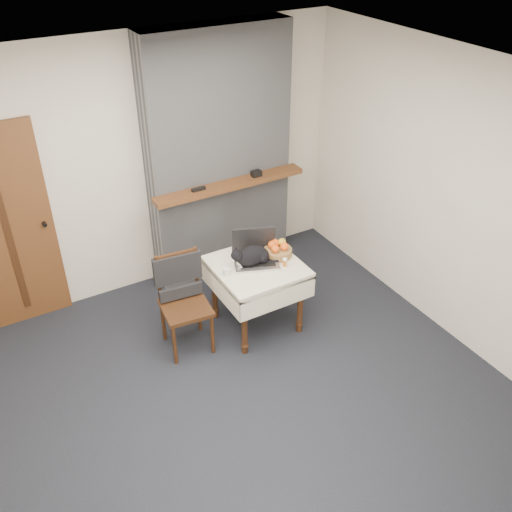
{
  "coord_description": "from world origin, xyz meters",
  "views": [
    {
      "loc": [
        -1.47,
        -3.0,
        3.64
      ],
      "look_at": [
        0.67,
        0.7,
        0.83
      ],
      "focal_mm": 40.0,
      "sensor_mm": 36.0,
      "label": 1
    }
  ],
  "objects_px": {
    "cream_jar": "(226,272)",
    "pill_bottle": "(285,262)",
    "laptop": "(255,253)",
    "cat": "(253,256)",
    "chair": "(181,288)",
    "fruit_basket": "(278,250)",
    "side_table": "(257,275)",
    "door": "(7,231)"
  },
  "relations": [
    {
      "from": "cream_jar",
      "to": "pill_bottle",
      "type": "xyz_separation_m",
      "value": [
        0.53,
        -0.14,
        0.01
      ]
    },
    {
      "from": "laptop",
      "to": "cat",
      "type": "relative_size",
      "value": 1.15
    },
    {
      "from": "cream_jar",
      "to": "chair",
      "type": "bearing_deg",
      "value": 158.48
    },
    {
      "from": "laptop",
      "to": "chair",
      "type": "distance_m",
      "value": 0.75
    },
    {
      "from": "fruit_basket",
      "to": "chair",
      "type": "xyz_separation_m",
      "value": [
        -0.95,
        0.1,
        -0.16
      ]
    },
    {
      "from": "side_table",
      "to": "laptop",
      "type": "bearing_deg",
      "value": 69.55
    },
    {
      "from": "cat",
      "to": "pill_bottle",
      "type": "xyz_separation_m",
      "value": [
        0.24,
        -0.17,
        -0.05
      ]
    },
    {
      "from": "laptop",
      "to": "pill_bottle",
      "type": "relative_size",
      "value": 6.21
    },
    {
      "from": "fruit_basket",
      "to": "chair",
      "type": "height_order",
      "value": "chair"
    },
    {
      "from": "door",
      "to": "fruit_basket",
      "type": "distance_m",
      "value": 2.47
    },
    {
      "from": "laptop",
      "to": "cream_jar",
      "type": "relative_size",
      "value": 7.05
    },
    {
      "from": "door",
      "to": "pill_bottle",
      "type": "bearing_deg",
      "value": -32.91
    },
    {
      "from": "side_table",
      "to": "laptop",
      "type": "xyz_separation_m",
      "value": [
        0.03,
        0.08,
        0.19
      ]
    },
    {
      "from": "pill_bottle",
      "to": "chair",
      "type": "relative_size",
      "value": 0.09
    },
    {
      "from": "cat",
      "to": "pill_bottle",
      "type": "relative_size",
      "value": 5.41
    },
    {
      "from": "cat",
      "to": "chair",
      "type": "xyz_separation_m",
      "value": [
        -0.67,
        0.12,
        -0.19
      ]
    },
    {
      "from": "side_table",
      "to": "pill_bottle",
      "type": "relative_size",
      "value": 9.64
    },
    {
      "from": "side_table",
      "to": "fruit_basket",
      "type": "relative_size",
      "value": 2.97
    },
    {
      "from": "cream_jar",
      "to": "fruit_basket",
      "type": "xyz_separation_m",
      "value": [
        0.57,
        0.05,
        0.02
      ]
    },
    {
      "from": "fruit_basket",
      "to": "chair",
      "type": "bearing_deg",
      "value": 173.88
    },
    {
      "from": "fruit_basket",
      "to": "side_table",
      "type": "bearing_deg",
      "value": -171.95
    },
    {
      "from": "laptop",
      "to": "pill_bottle",
      "type": "distance_m",
      "value": 0.29
    },
    {
      "from": "door",
      "to": "chair",
      "type": "bearing_deg",
      "value": -41.98
    },
    {
      "from": "cream_jar",
      "to": "pill_bottle",
      "type": "distance_m",
      "value": 0.55
    },
    {
      "from": "laptop",
      "to": "pill_bottle",
      "type": "height_order",
      "value": "laptop"
    },
    {
      "from": "door",
      "to": "cat",
      "type": "distance_m",
      "value": 2.24
    },
    {
      "from": "cream_jar",
      "to": "fruit_basket",
      "type": "height_order",
      "value": "fruit_basket"
    },
    {
      "from": "fruit_basket",
      "to": "door",
      "type": "bearing_deg",
      "value": 151.18
    },
    {
      "from": "side_table",
      "to": "laptop",
      "type": "distance_m",
      "value": 0.2
    },
    {
      "from": "chair",
      "to": "pill_bottle",
      "type": "bearing_deg",
      "value": -11.45
    },
    {
      "from": "door",
      "to": "cat",
      "type": "relative_size",
      "value": 4.57
    },
    {
      "from": "door",
      "to": "chair",
      "type": "height_order",
      "value": "door"
    },
    {
      "from": "laptop",
      "to": "fruit_basket",
      "type": "distance_m",
      "value": 0.23
    },
    {
      "from": "door",
      "to": "cream_jar",
      "type": "bearing_deg",
      "value": -37.9
    },
    {
      "from": "pill_bottle",
      "to": "fruit_basket",
      "type": "bearing_deg",
      "value": 78.09
    },
    {
      "from": "side_table",
      "to": "chair",
      "type": "xyz_separation_m",
      "value": [
        -0.7,
        0.14,
        0.01
      ]
    },
    {
      "from": "laptop",
      "to": "cream_jar",
      "type": "height_order",
      "value": "laptop"
    },
    {
      "from": "cat",
      "to": "pill_bottle",
      "type": "distance_m",
      "value": 0.3
    },
    {
      "from": "pill_bottle",
      "to": "fruit_basket",
      "type": "relative_size",
      "value": 0.31
    },
    {
      "from": "cat",
      "to": "side_table",
      "type": "bearing_deg",
      "value": -30.76
    },
    {
      "from": "cat",
      "to": "pill_bottle",
      "type": "bearing_deg",
      "value": -30.39
    },
    {
      "from": "side_table",
      "to": "fruit_basket",
      "type": "xyz_separation_m",
      "value": [
        0.25,
        0.04,
        0.17
      ]
    }
  ]
}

